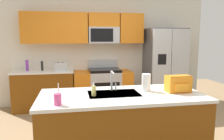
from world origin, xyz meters
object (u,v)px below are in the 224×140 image
object	(u,v)px
drink_cup_pink	(58,99)
paper_towel_roll	(146,82)
sink_faucet	(112,79)
bottle_purple	(27,65)
range_oven	(103,88)
refrigerator	(164,67)
pepper_mill	(42,66)
toaster	(61,66)
backpack	(178,83)
soap_dispenser	(94,91)

from	to	relation	value
drink_cup_pink	paper_towel_roll	distance (m)	1.26
sink_faucet	drink_cup_pink	size ratio (longest dim) A/B	1.14
bottle_purple	sink_faucet	xyz separation A→B (m)	(1.54, -2.17, 0.05)
bottle_purple	range_oven	bearing A→B (deg)	-0.38
refrigerator	drink_cup_pink	world-z (taller)	refrigerator
drink_cup_pink	paper_towel_roll	size ratio (longest dim) A/B	1.03
bottle_purple	sink_faucet	size ratio (longest dim) A/B	0.86
pepper_mill	drink_cup_pink	distance (m)	2.74
drink_cup_pink	sink_faucet	bearing A→B (deg)	36.65
toaster	backpack	distance (m)	2.87
range_oven	pepper_mill	bearing A→B (deg)	-179.90
drink_cup_pink	range_oven	bearing A→B (deg)	71.92
range_oven	paper_towel_roll	size ratio (longest dim) A/B	5.67
refrigerator	soap_dispenser	world-z (taller)	refrigerator
toaster	backpack	bearing A→B (deg)	-53.96
pepper_mill	backpack	world-z (taller)	backpack
sink_faucet	soap_dispenser	bearing A→B (deg)	-142.36
pepper_mill	sink_faucet	bearing A→B (deg)	-60.65
soap_dispenser	backpack	world-z (taller)	backpack
refrigerator	sink_faucet	bearing A→B (deg)	-128.77
bottle_purple	backpack	world-z (taller)	bottle_purple
toaster	pepper_mill	world-z (taller)	pepper_mill
refrigerator	bottle_purple	distance (m)	3.22
refrigerator	backpack	size ratio (longest dim) A/B	5.78
soap_dispenser	paper_towel_roll	xyz separation A→B (m)	(0.75, 0.14, 0.05)
drink_cup_pink	backpack	bearing A→B (deg)	11.40
refrigerator	range_oven	bearing A→B (deg)	177.28
range_oven	bottle_purple	xyz separation A→B (m)	(-1.70, 0.01, 0.58)
refrigerator	pepper_mill	world-z (taller)	refrigerator
bottle_purple	refrigerator	bearing A→B (deg)	-1.48
toaster	pepper_mill	size ratio (longest dim) A/B	1.32
paper_towel_roll	range_oven	bearing A→B (deg)	97.55
toaster	drink_cup_pink	size ratio (longest dim) A/B	1.13
toaster	sink_faucet	distance (m)	2.26
sink_faucet	paper_towel_roll	size ratio (longest dim) A/B	1.17
toaster	soap_dispenser	world-z (taller)	toaster
refrigerator	toaster	bearing A→B (deg)	179.55
paper_towel_roll	sink_faucet	bearing A→B (deg)	170.25
pepper_mill	soap_dispenser	world-z (taller)	pepper_mill
pepper_mill	paper_towel_roll	xyz separation A→B (m)	(1.68, -2.24, 0.01)
range_oven	refrigerator	xyz separation A→B (m)	(1.51, -0.07, 0.48)
backpack	toaster	bearing A→B (deg)	126.04
range_oven	toaster	distance (m)	1.12
toaster	paper_towel_roll	xyz separation A→B (m)	(1.27, -2.19, 0.03)
paper_towel_roll	soap_dispenser	bearing A→B (deg)	-169.53
drink_cup_pink	backpack	world-z (taller)	drink_cup_pink
refrigerator	pepper_mill	xyz separation A→B (m)	(-2.89, 0.07, 0.08)
toaster	sink_faucet	world-z (taller)	sink_faucet
range_oven	refrigerator	size ratio (longest dim) A/B	0.74
toaster	drink_cup_pink	bearing A→B (deg)	-87.93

